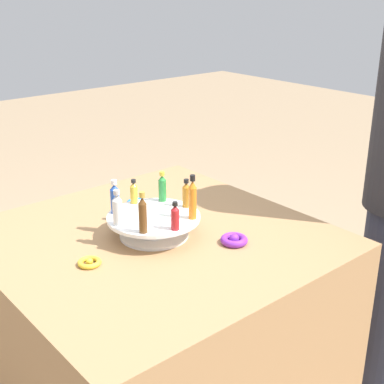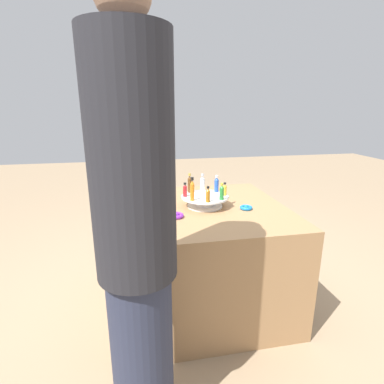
{
  "view_description": "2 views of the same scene",
  "coord_description": "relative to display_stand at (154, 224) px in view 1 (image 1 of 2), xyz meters",
  "views": [
    {
      "loc": [
        1.34,
        -0.96,
        1.52
      ],
      "look_at": [
        0.06,
        0.11,
        0.87
      ],
      "focal_mm": 50.0,
      "sensor_mm": 36.0,
      "label": 1
    },
    {
      "loc": [
        0.45,
        1.86,
        1.37
      ],
      "look_at": [
        0.13,
        0.24,
        0.89
      ],
      "focal_mm": 28.0,
      "sensor_mm": 36.0,
      "label": 2
    }
  ],
  "objects": [
    {
      "name": "party_table",
      "position": [
        0.0,
        0.0,
        -0.4
      ],
      "size": [
        1.07,
        1.07,
        0.72
      ],
      "color": "#9E754C",
      "rests_on": "ground_plane"
    },
    {
      "name": "display_stand",
      "position": [
        0.0,
        0.0,
        0.0
      ],
      "size": [
        0.31,
        0.31,
        0.08
      ],
      "color": "white",
      "rests_on": "party_table"
    },
    {
      "name": "bottle_brown",
      "position": [
        0.08,
        -0.1,
        0.09
      ],
      "size": [
        0.03,
        0.03,
        0.14
      ],
      "color": "brown",
      "rests_on": "display_stand"
    },
    {
      "name": "bottle_red",
      "position": [
        0.13,
        -0.01,
        0.07
      ],
      "size": [
        0.03,
        0.03,
        0.09
      ],
      "color": "#B21E23",
      "rests_on": "display_stand"
    },
    {
      "name": "bottle_orange",
      "position": [
        0.1,
        0.08,
        0.1
      ],
      "size": [
        0.03,
        0.03,
        0.15
      ],
      "color": "orange",
      "rests_on": "display_stand"
    },
    {
      "name": "bottle_amber",
      "position": [
        0.01,
        0.13,
        0.08
      ],
      "size": [
        0.03,
        0.03,
        0.1
      ],
      "color": "#AD6B19",
      "rests_on": "display_stand"
    },
    {
      "name": "bottle_green",
      "position": [
        -0.08,
        0.1,
        0.08
      ],
      "size": [
        0.03,
        0.03,
        0.11
      ],
      "color": "#288438",
      "rests_on": "display_stand"
    },
    {
      "name": "bottle_gold",
      "position": [
        -0.13,
        0.01,
        0.07
      ],
      "size": [
        0.03,
        0.03,
        0.09
      ],
      "color": "gold",
      "rests_on": "display_stand"
    },
    {
      "name": "bottle_blue",
      "position": [
        -0.1,
        -0.08,
        0.08
      ],
      "size": [
        0.03,
        0.03,
        0.12
      ],
      "color": "#234CAD",
      "rests_on": "display_stand"
    },
    {
      "name": "bottle_clear",
      "position": [
        -0.01,
        -0.13,
        0.09
      ],
      "size": [
        0.03,
        0.03,
        0.12
      ],
      "color": "silver",
      "rests_on": "display_stand"
    },
    {
      "name": "ribbon_bow_gold",
      "position": [
        0.04,
        -0.27,
        -0.04
      ],
      "size": [
        0.07,
        0.07,
        0.02
      ],
      "color": "gold",
      "rests_on": "party_table"
    },
    {
      "name": "ribbon_bow_purple",
      "position": [
        0.22,
        0.17,
        -0.03
      ],
      "size": [
        0.09,
        0.09,
        0.03
      ],
      "color": "purple",
      "rests_on": "party_table"
    },
    {
      "name": "ribbon_bow_blue",
      "position": [
        -0.25,
        0.1,
        -0.03
      ],
      "size": [
        0.08,
        0.08,
        0.03
      ],
      "color": "blue",
      "rests_on": "party_table"
    }
  ]
}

